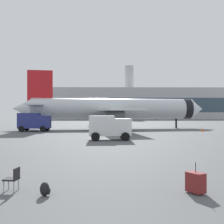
% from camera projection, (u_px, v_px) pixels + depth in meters
% --- Properties ---
extents(airplane_at_gate, '(35.73, 32.36, 10.50)m').
position_uv_depth(airplane_at_gate, '(114.00, 109.00, 51.73)').
color(airplane_at_gate, silver).
rests_on(airplane_at_gate, ground).
extents(service_truck, '(4.96, 2.84, 2.90)m').
position_uv_depth(service_truck, '(34.00, 121.00, 43.83)').
color(service_truck, navy).
rests_on(service_truck, ground).
extents(cargo_van, '(4.48, 2.49, 2.60)m').
position_uv_depth(cargo_van, '(109.00, 126.00, 29.62)').
color(cargo_van, white).
rests_on(cargo_van, ground).
extents(safety_cone_near, '(0.44, 0.44, 0.61)m').
position_uv_depth(safety_cone_near, '(128.00, 133.00, 36.77)').
color(safety_cone_near, '#F2590C').
rests_on(safety_cone_near, ground).
extents(safety_cone_mid, '(0.44, 0.44, 0.66)m').
position_uv_depth(safety_cone_mid, '(202.00, 129.00, 43.79)').
color(safety_cone_mid, '#F2590C').
rests_on(safety_cone_mid, ground).
extents(rolling_suitcase, '(0.67, 0.75, 1.10)m').
position_uv_depth(rolling_suitcase, '(196.00, 182.00, 9.94)').
color(rolling_suitcase, maroon).
rests_on(rolling_suitcase, ground).
extents(traveller_backpack, '(0.36, 0.40, 0.48)m').
position_uv_depth(traveller_backpack, '(45.00, 189.00, 9.61)').
color(traveller_backpack, black).
rests_on(traveller_backpack, ground).
extents(gate_chair, '(0.53, 0.53, 0.86)m').
position_uv_depth(gate_chair, '(13.00, 178.00, 10.20)').
color(gate_chair, black).
rests_on(gate_chair, ground).
extents(terminal_building, '(86.58, 23.16, 27.03)m').
position_uv_depth(terminal_building, '(135.00, 104.00, 142.07)').
color(terminal_building, '#B2B2B7').
rests_on(terminal_building, ground).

